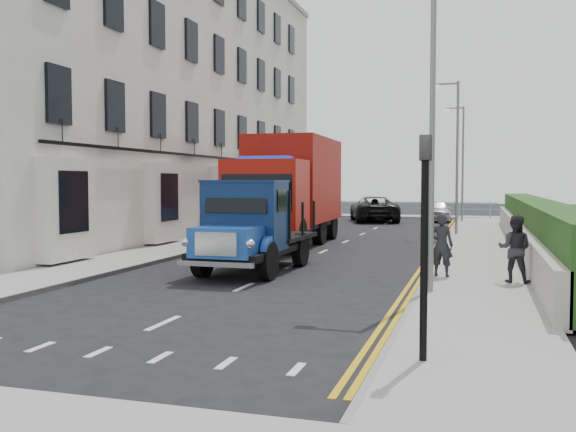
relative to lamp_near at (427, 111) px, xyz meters
The scene contains 23 objects.
ground 6.12m from the lamp_near, 154.42° to the left, with size 120.00×120.00×0.00m, color black.
pavement_west 14.98m from the lamp_near, 130.45° to the left, with size 2.40×38.00×0.12m, color gray.
pavement_east 11.74m from the lamp_near, 84.17° to the left, with size 2.60×38.00×0.12m, color gray.
promenade 31.53m from the lamp_near, 97.67° to the left, with size 30.00×2.50×0.12m, color gray.
sea_plane 62.27m from the lamp_near, 93.85° to the left, with size 120.00×120.00×0.00m, color slate.
terrace_west 20.52m from the lamp_near, 132.29° to the left, with size 6.31×30.20×14.25m.
garden_east 11.82m from the lamp_near, 74.59° to the left, with size 1.45×28.00×1.75m.
seafront_railing 30.68m from the lamp_near, 97.88° to the left, with size 13.00×0.08×1.11m.
lamp_near is the anchor object (origin of this frame).
lamp_mid 16.00m from the lamp_near, 90.00° to the left, with size 1.23×0.18×7.00m.
lamp_far 26.00m from the lamp_near, 90.00° to the left, with size 1.23×0.18×7.00m.
traffic_signal 5.84m from the lamp_near, 85.61° to the right, with size 0.16×0.20×3.10m.
bedford_lorry 5.97m from the lamp_near, 157.29° to the left, with size 2.20×5.31×2.48m.
red_lorry 12.04m from the lamp_near, 120.75° to the left, with size 2.99×8.19×4.25m.
parked_car_front 10.42m from the lamp_near, 133.45° to the left, with size 1.44×3.58×1.22m, color black.
parked_car_mid 13.51m from the lamp_near, 126.43° to the left, with size 1.44×4.13×1.36m, color #608ACE.
parked_car_rear 15.89m from the lamp_near, 115.83° to the left, with size 2.11×5.20×1.51m, color #9D9EA1.
seafront_car_left 26.49m from the lamp_near, 101.40° to the left, with size 2.60×5.63×1.57m, color black.
seafront_car_right 27.32m from the lamp_near, 93.00° to the left, with size 1.59×3.95×1.35m, color silver.
pedestrian_east_near 3.85m from the lamp_near, 84.44° to the left, with size 0.58×0.38×1.58m, color black.
pedestrian_east_far 4.06m from the lamp_near, 43.38° to the left, with size 0.77×0.60×1.59m, color #2B2831.
pedestrian_west_near 17.48m from the lamp_near, 126.19° to the left, with size 1.13×0.47×1.94m, color #1C2634.
pedestrian_west_far 16.02m from the lamp_near, 123.37° to the left, with size 0.93×0.61×1.90m, color #392B29.
Camera 1 is at (5.28, -16.03, 2.48)m, focal length 40.00 mm.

